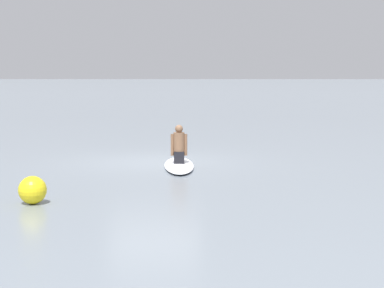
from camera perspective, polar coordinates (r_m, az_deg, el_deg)
The scene contains 4 objects.
ground_plane at distance 18.36m, azimuth -3.26°, elevation -1.58°, with size 400.00×400.00×0.00m, color gray.
surfboard at distance 17.40m, azimuth -1.12°, elevation -1.82°, with size 3.19×0.77×0.11m, color white.
person_paddler at distance 17.34m, azimuth -1.12°, elevation -0.15°, with size 0.34×0.44×1.00m.
buoy_marker at distance 12.93m, azimuth -13.50°, elevation -3.86°, with size 0.54×0.54×0.54m, color yellow.
Camera 1 is at (18.15, 1.22, 2.50)m, focal length 62.27 mm.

